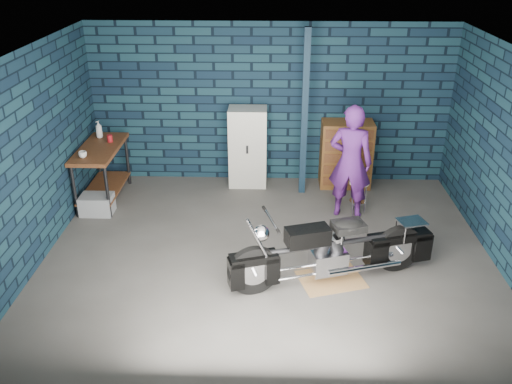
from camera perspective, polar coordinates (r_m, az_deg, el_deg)
ground at (r=7.46m, az=1.24°, el=-6.35°), size 6.00×6.00×0.00m
room_walls at (r=7.18m, az=1.44°, el=9.06°), size 6.02×5.01×2.71m
support_post at (r=8.69m, az=5.13°, el=8.12°), size 0.10×0.10×2.70m
workbench at (r=9.05m, az=-15.85°, el=1.88°), size 0.60×1.40×0.91m
drip_mat at (r=6.98m, az=7.91°, el=-9.09°), size 0.92×0.79×0.01m
motorcycle at (r=6.71m, az=8.16°, el=-5.63°), size 2.33×1.24×0.99m
person at (r=8.16m, az=9.90°, el=3.11°), size 0.73×0.58×1.76m
storage_bin at (r=8.74m, az=-16.40°, el=-1.26°), size 0.49×0.35×0.30m
locker at (r=9.17m, az=-0.87°, el=4.73°), size 0.63×0.45×1.36m
tool_chest at (r=9.29m, az=9.46°, el=3.91°), size 0.85×0.47×1.14m
shop_stool at (r=8.45m, az=10.67°, el=-0.60°), size 0.40×0.40×0.56m
cup_a at (r=8.51m, az=-17.78°, el=3.77°), size 0.16×0.16×0.10m
mug_red at (r=9.04m, az=-15.14°, el=5.47°), size 0.11×0.11×0.12m
bottle at (r=9.27m, az=-16.21°, el=6.37°), size 0.14×0.14×0.28m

